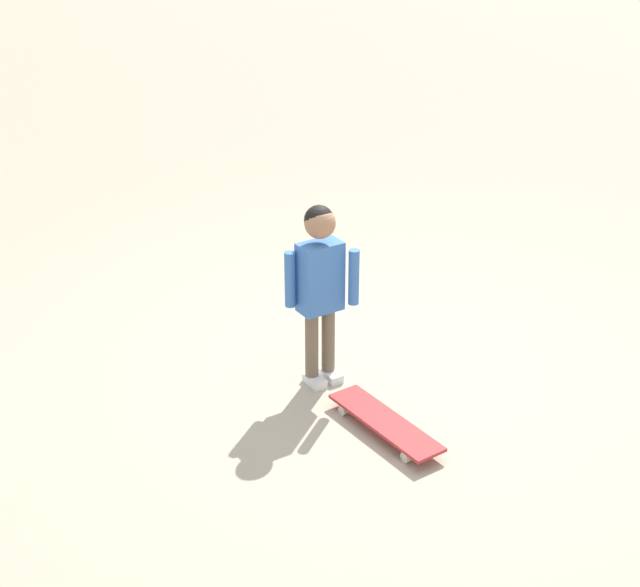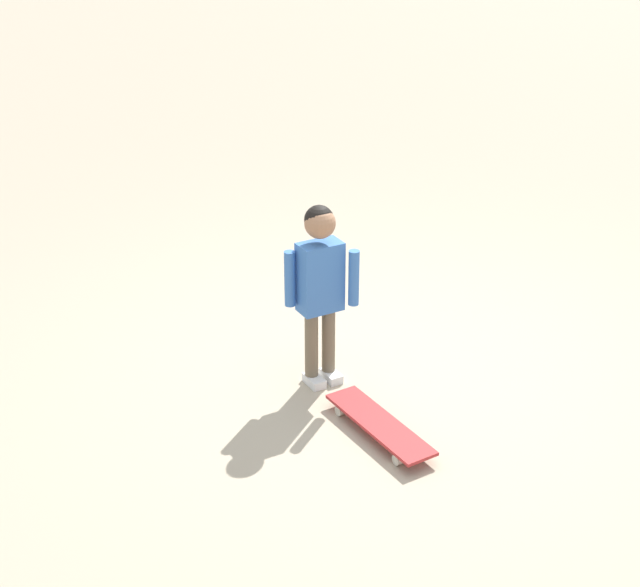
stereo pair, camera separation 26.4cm
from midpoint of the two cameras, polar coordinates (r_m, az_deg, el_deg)
The scene contains 3 objects.
ground_plane at distance 5.55m, azimuth 5.67°, elevation -4.96°, with size 50.00×50.00×0.00m, color tan.
child_person at distance 5.18m, azimuth 1.47°, elevation 1.04°, with size 0.28×0.38×1.06m.
skateboard at distance 5.00m, azimuth 5.11°, elevation -7.86°, with size 0.61×0.71×0.07m.
Camera 2 is at (-4.59, -1.32, 2.81)m, focal length 53.38 mm.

